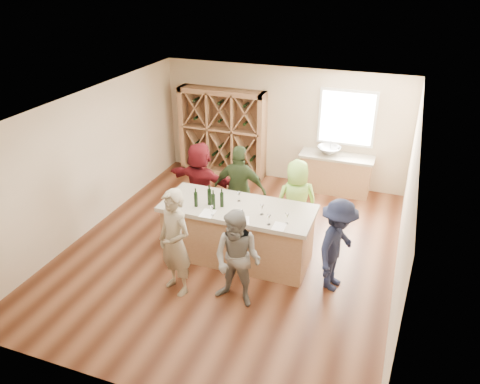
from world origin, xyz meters
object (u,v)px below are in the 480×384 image
(tasting_counter_base, at_px, (238,234))
(person_far_left, at_px, (200,183))
(wine_rack, at_px, (222,133))
(wine_bottle_e, at_px, (222,200))
(wine_bottle_d, at_px, (213,202))
(person_near_left, at_px, (175,243))
(wine_bottle_c, at_px, (209,197))
(sink, at_px, (329,150))
(person_far_mid, at_px, (240,190))
(person_near_right, at_px, (237,259))
(person_server, at_px, (337,245))
(person_far_right, at_px, (296,202))
(wine_bottle_b, at_px, (196,199))

(tasting_counter_base, xyz_separation_m, person_far_left, (-1.22, 1.06, 0.37))
(wine_rack, xyz_separation_m, wine_bottle_e, (1.45, -3.59, 0.12))
(wine_bottle_d, distance_m, person_near_left, 1.08)
(tasting_counter_base, relative_size, wine_bottle_d, 9.29)
(wine_bottle_c, relative_size, wine_bottle_e, 1.11)
(wine_bottle_d, bearing_deg, sink, 69.58)
(wine_bottle_d, relative_size, person_far_mid, 0.15)
(wine_rack, relative_size, wine_bottle_c, 7.34)
(wine_bottle_e, bearing_deg, wine_bottle_d, -129.81)
(person_near_right, bearing_deg, person_server, 40.85)
(person_near_right, xyz_separation_m, person_server, (1.38, 0.94, -0.01))
(person_near_right, distance_m, person_server, 1.67)
(person_server, xyz_separation_m, person_far_mid, (-2.12, 1.18, 0.10))
(wine_rack, height_order, wine_bottle_c, wine_rack)
(person_near_right, xyz_separation_m, person_far_left, (-1.65, 2.25, 0.04))
(person_far_left, bearing_deg, wine_bottle_c, 128.37)
(wine_bottle_c, relative_size, person_far_left, 0.17)
(tasting_counter_base, relative_size, person_far_left, 1.49)
(wine_bottle_e, bearing_deg, person_far_right, 45.23)
(person_near_right, distance_m, person_far_mid, 2.25)
(tasting_counter_base, bearing_deg, person_near_left, -116.64)
(wine_bottle_e, xyz_separation_m, person_near_right, (0.70, -1.08, -0.39))
(person_near_right, bearing_deg, person_far_left, 132.97)
(tasting_counter_base, bearing_deg, sink, 73.84)
(wine_bottle_b, relative_size, wine_bottle_e, 1.00)
(wine_bottle_c, height_order, person_far_left, person_far_left)
(wine_rack, bearing_deg, person_near_left, -76.97)
(person_server, height_order, person_far_left, person_far_left)
(person_far_right, bearing_deg, tasting_counter_base, 22.63)
(wine_rack, height_order, wine_bottle_b, wine_rack)
(person_near_right, bearing_deg, person_far_right, 86.52)
(wine_bottle_d, bearing_deg, wine_bottle_c, 135.67)
(wine_bottle_d, xyz_separation_m, person_far_mid, (0.06, 1.16, -0.30))
(wine_bottle_b, xyz_separation_m, wine_bottle_e, (0.43, 0.15, -0.00))
(wine_rack, xyz_separation_m, wine_bottle_c, (1.22, -3.59, 0.13))
(wine_rack, height_order, sink, wine_rack)
(person_near_left, height_order, person_server, person_near_left)
(person_far_mid, bearing_deg, wine_rack, -62.41)
(wine_bottle_b, height_order, wine_bottle_e, same)
(tasting_counter_base, xyz_separation_m, wine_bottle_b, (-0.69, -0.25, 0.72))
(wine_bottle_c, xyz_separation_m, person_near_left, (-0.12, -1.13, -0.30))
(tasting_counter_base, height_order, person_near_right, person_near_right)
(wine_rack, relative_size, sink, 4.06)
(wine_bottle_d, relative_size, person_server, 0.17)
(wine_bottle_b, distance_m, person_far_right, 2.00)
(wine_bottle_c, distance_m, person_far_left, 1.42)
(wine_bottle_d, height_order, wine_bottle_e, wine_bottle_d)
(person_near_right, relative_size, person_server, 1.01)
(person_near_right, bearing_deg, wine_bottle_b, 146.97)
(wine_bottle_e, height_order, person_far_left, person_far_left)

